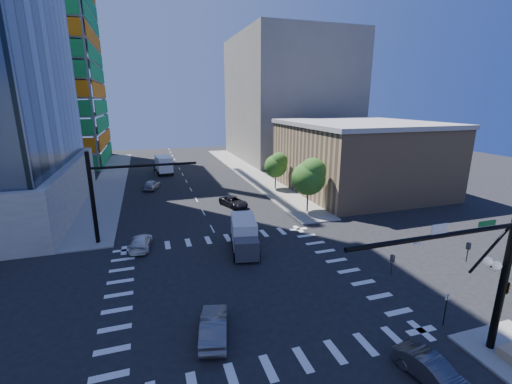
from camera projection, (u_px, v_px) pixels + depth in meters
name	position (u px, v px, depth m)	size (l,w,h in m)	color
ground	(241.00, 282.00, 26.66)	(160.00, 160.00, 0.00)	black
road_markings	(241.00, 282.00, 26.66)	(20.00, 20.00, 0.01)	silver
sidewalk_ne	(248.00, 172.00, 67.10)	(5.00, 60.00, 0.15)	gray
sidewalk_nw	(111.00, 181.00, 59.70)	(5.00, 60.00, 0.15)	gray
construction_building	(27.00, 44.00, 69.04)	(25.16, 34.50, 70.60)	gray
commercial_building	(359.00, 156.00, 52.90)	(20.50, 22.50, 10.60)	#967957
bg_building_ne	(288.00, 99.00, 81.55)	(24.00, 30.00, 28.00)	slate
signal_mast_se	(493.00, 272.00, 17.93)	(10.51, 2.48, 9.00)	black
signal_mast_nw	(108.00, 189.00, 32.84)	(10.20, 0.40, 9.00)	black
tree_south	(310.00, 176.00, 41.96)	(4.16, 4.16, 6.82)	#382316
tree_north	(277.00, 165.00, 53.26)	(3.54, 3.52, 5.78)	#382316
no_parking_sign	(446.00, 306.00, 21.20)	(0.30, 0.06, 2.20)	black
car_nb_right	(432.00, 371.00, 17.09)	(1.38, 3.96, 1.30)	#424246
car_nb_far	(234.00, 202.00, 45.48)	(2.16, 4.69, 1.30)	black
car_sb_near	(141.00, 242.00, 32.58)	(1.79, 4.40, 1.28)	white
car_sb_mid	(152.00, 185.00, 54.13)	(1.79, 4.46, 1.52)	#A4A9AC
car_sb_cross	(214.00, 326.00, 20.34)	(1.54, 4.43, 1.46)	#515257
box_truck_near	(245.00, 238.00, 31.82)	(3.38, 5.93, 2.93)	black
box_truck_far	(163.00, 165.00, 65.98)	(3.42, 6.77, 3.42)	black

